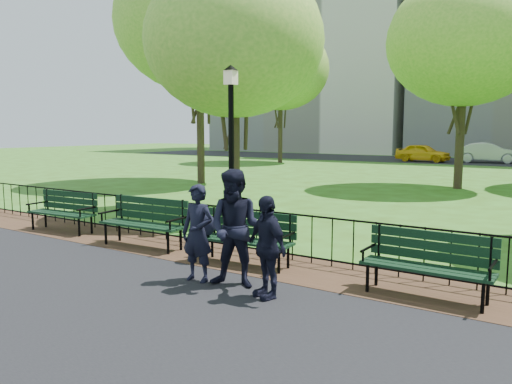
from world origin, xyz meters
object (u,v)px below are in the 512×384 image
Objects in this scene: tree_mid_w at (199,21)px; person_mid at (236,229)px; sedan_silver at (488,153)px; tree_far_c at (465,41)px; person_left at (198,233)px; taxi at (423,153)px; tree_far_w at (281,69)px; park_bench_main at (230,229)px; park_bench_left_b at (65,207)px; person_right at (267,247)px; park_bench_right_a at (428,257)px; park_bench_left_a at (146,217)px; tree_near_w at (234,41)px; lamppost at (231,143)px.

person_mid is at bearing -48.35° from tree_mid_w.
person_mid is 0.41× the size of sedan_silver.
tree_far_c reaches higher than person_left.
taxi is (-5.88, 32.50, -0.23)m from person_mid.
tree_far_w reaches higher than person_mid.
person_left is (-0.75, -15.76, -5.17)m from tree_far_c.
tree_mid_w reaches higher than park_bench_main.
person_right reaches higher than park_bench_left_b.
tree_far_w is 2.18× the size of sedan_silver.
park_bench_right_a is (3.50, 0.08, -0.04)m from park_bench_main.
person_mid is at bearing -16.17° from park_bench_left_b.
park_bench_left_a is 0.28× the size of tree_near_w.
tree_near_w is 27.26m from taxi.
park_bench_left_b is at bearing -70.79° from tree_far_w.
park_bench_right_a reaches higher than park_bench_main.
park_bench_left_a is at bearing 173.23° from park_bench_main.
person_mid is at bearing -60.68° from tree_far_w.
tree_far_c is 5.50× the size of person_left.
tree_mid_w is (-12.77, 10.30, 6.57)m from park_bench_right_a.
person_right is at bearing -50.73° from tree_near_w.
lamppost is 0.45× the size of tree_far_c.
person_left is at bearing 174.59° from sedan_silver.
tree_far_c is 18.62m from taxi.
taxi is at bearing 94.38° from park_bench_main.
person_mid is at bearing 175.76° from sedan_silver.
park_bench_right_a is 17.68m from tree_mid_w.
person_right is 33.30m from taxi.
park_bench_left_a is 4.00m from person_right.
tree_mid_w is at bearing 141.77° from park_bench_right_a.
tree_far_c is 0.88× the size of tree_far_w.
person_left is at bearing -84.00° from park_bench_main.
park_bench_main is 31.82m from taxi.
park_bench_main is 1.43m from person_mid.
tree_near_w is 0.82× the size of tree_far_c.
tree_mid_w is 1.05× the size of tree_far_w.
lamppost is 25.78m from tree_far_w.
lamppost is 4.93m from person_right.
person_right is (0.65, -0.16, -0.17)m from person_mid.
park_bench_main is 2.23m from park_bench_left_a.
park_bench_left_a is at bearing 144.19° from person_mid.
person_left is at bearing -59.35° from tree_near_w.
tree_near_w is (1.83, 4.42, 4.31)m from park_bench_left_b.
person_right is at bearing -59.74° from tree_far_w.
park_bench_main is 0.47× the size of taxi.
park_bench_left_b is at bearing 173.77° from park_bench_main.
park_bench_right_a is 15.69m from tree_far_c.
lamppost reaches higher than park_bench_right_a.
tree_mid_w is at bearing 115.97° from person_mid.
tree_far_w reaches higher than lamppost.
park_bench_right_a is 1.24× the size of person_right.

